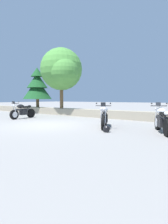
{
  "coord_description": "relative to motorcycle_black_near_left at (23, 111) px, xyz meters",
  "views": [
    {
      "loc": [
        7.03,
        -6.27,
        1.32
      ],
      "look_at": [
        1.49,
        1.2,
        0.65
      ],
      "focal_mm": 29.16,
      "sensor_mm": 36.0,
      "label": 1
    }
  ],
  "objects": [
    {
      "name": "motorcycle_silver_centre",
      "position": [
        6.38,
        -0.07,
        0.0
      ],
      "size": [
        1.14,
        1.91,
        1.18
      ],
      "color": "black",
      "rests_on": "ground"
    },
    {
      "name": "ground_plane",
      "position": [
        3.6,
        -1.1,
        -0.49
      ],
      "size": [
        120.0,
        120.0,
        0.0
      ],
      "primitive_type": "plane",
      "color": "gray"
    },
    {
      "name": "leafy_tree_mid_left",
      "position": [
        0.42,
        3.42,
        3.15
      ],
      "size": [
        3.55,
        3.38,
        4.86
      ],
      "color": "brown",
      "rests_on": "stone_wall"
    },
    {
      "name": "motorcycle_white_far_right",
      "position": [
        8.89,
        0.11,
        0.0
      ],
      "size": [
        1.15,
        1.9,
        1.18
      ],
      "color": "black",
      "rests_on": "ground"
    },
    {
      "name": "stone_wall",
      "position": [
        3.6,
        3.7,
        -0.21
      ],
      "size": [
        36.0,
        0.8,
        0.55
      ],
      "primitive_type": "cube",
      "color": "gray",
      "rests_on": "ground"
    },
    {
      "name": "motorcycle_black_near_left",
      "position": [
        0.0,
        0.0,
        0.0
      ],
      "size": [
        0.7,
        2.06,
        1.18
      ],
      "color": "black",
      "rests_on": "ground"
    },
    {
      "name": "rider_helmet",
      "position": [
        7.09,
        -1.09,
        -0.35
      ],
      "size": [
        0.28,
        0.28,
        0.28
      ],
      "color": "black",
      "rests_on": "ground"
    },
    {
      "name": "pine_tree_far_left",
      "position": [
        -3.19,
        3.88,
        2.07
      ],
      "size": [
        2.66,
        2.66,
        3.71
      ],
      "color": "brown",
      "rests_on": "stone_wall"
    }
  ]
}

